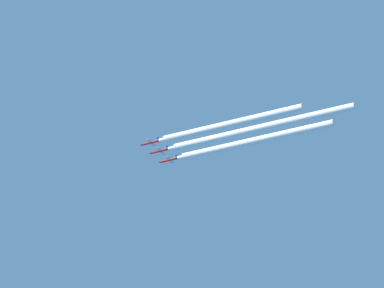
% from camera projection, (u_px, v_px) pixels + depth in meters
% --- Properties ---
extents(jet_far_left, '(7.21, 10.50, 2.52)m').
position_uv_depth(jet_far_left, '(150.00, 143.00, 516.73)').
color(jet_far_left, red).
extents(jet_inner_left, '(7.21, 10.50, 2.52)m').
position_uv_depth(jet_inner_left, '(159.00, 151.00, 524.55)').
color(jet_inner_left, red).
extents(jet_center, '(7.21, 10.50, 2.52)m').
position_uv_depth(jet_center, '(169.00, 160.00, 531.36)').
color(jet_center, red).
extents(smoke_trail_far_left, '(3.39, 69.99, 3.39)m').
position_uv_depth(smoke_trail_far_left, '(229.00, 124.00, 501.69)').
color(smoke_trail_far_left, white).
extents(smoke_trail_inner_left, '(3.39, 90.75, 3.39)m').
position_uv_depth(smoke_trail_inner_left, '(258.00, 128.00, 505.59)').
color(smoke_trail_inner_left, white).
extents(smoke_trail_center, '(3.39, 77.52, 3.39)m').
position_uv_depth(smoke_trail_center, '(253.00, 141.00, 514.90)').
color(smoke_trail_center, white).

